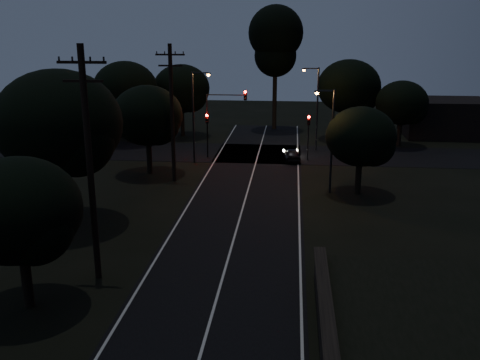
{
  "coord_description": "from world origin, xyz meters",
  "views": [
    {
      "loc": [
        3.15,
        -7.79,
        11.67
      ],
      "look_at": [
        0.0,
        24.0,
        2.5
      ],
      "focal_mm": 40.0,
      "sensor_mm": 36.0,
      "label": 1
    }
  ],
  "objects_px": {
    "streetlight_a": "(195,111)",
    "car": "(292,155)",
    "signal_right": "(308,129)",
    "signal_mast": "(225,111)",
    "tall_pine": "(276,40)",
    "signal_left": "(207,127)",
    "utility_pole_far": "(172,111)",
    "streetlight_c": "(330,134)",
    "utility_pole_mid": "(89,162)",
    "streetlight_b": "(315,103)"
  },
  "relations": [
    {
      "from": "streetlight_a",
      "to": "car",
      "type": "bearing_deg",
      "value": 9.5
    },
    {
      "from": "signal_right",
      "to": "streetlight_a",
      "type": "relative_size",
      "value": 0.51
    },
    {
      "from": "signal_mast",
      "to": "car",
      "type": "xyz_separation_m",
      "value": [
        6.11,
        -0.57,
        -3.77
      ]
    },
    {
      "from": "tall_pine",
      "to": "signal_left",
      "type": "distance_m",
      "value": 17.63
    },
    {
      "from": "streetlight_a",
      "to": "utility_pole_far",
      "type": "bearing_deg",
      "value": -96.59
    },
    {
      "from": "tall_pine",
      "to": "streetlight_c",
      "type": "bearing_deg",
      "value": -79.07
    },
    {
      "from": "utility_pole_far",
      "to": "signal_left",
      "type": "height_order",
      "value": "utility_pole_far"
    },
    {
      "from": "signal_right",
      "to": "utility_pole_mid",
      "type": "bearing_deg",
      "value": -112.99
    },
    {
      "from": "signal_mast",
      "to": "signal_right",
      "type": "bearing_deg",
      "value": -0.03
    },
    {
      "from": "signal_left",
      "to": "utility_pole_mid",
      "type": "bearing_deg",
      "value": -93.21
    },
    {
      "from": "signal_right",
      "to": "signal_left",
      "type": "bearing_deg",
      "value": 180.0
    },
    {
      "from": "signal_left",
      "to": "car",
      "type": "bearing_deg",
      "value": -4.14
    },
    {
      "from": "signal_left",
      "to": "utility_pole_far",
      "type": "bearing_deg",
      "value": -99.94
    },
    {
      "from": "signal_left",
      "to": "signal_right",
      "type": "xyz_separation_m",
      "value": [
        9.2,
        0.0,
        0.0
      ]
    },
    {
      "from": "streetlight_c",
      "to": "signal_right",
      "type": "bearing_deg",
      "value": 97.02
    },
    {
      "from": "utility_pole_far",
      "to": "car",
      "type": "distance_m",
      "value": 12.8
    },
    {
      "from": "utility_pole_mid",
      "to": "streetlight_b",
      "type": "xyz_separation_m",
      "value": [
        11.31,
        29.0,
        -1.1
      ]
    },
    {
      "from": "streetlight_b",
      "to": "car",
      "type": "height_order",
      "value": "streetlight_b"
    },
    {
      "from": "utility_pole_far",
      "to": "streetlight_b",
      "type": "distance_m",
      "value": 16.51
    },
    {
      "from": "signal_left",
      "to": "streetlight_b",
      "type": "xyz_separation_m",
      "value": [
        9.91,
        4.01,
        1.8
      ]
    },
    {
      "from": "tall_pine",
      "to": "signal_mast",
      "type": "bearing_deg",
      "value": -104.62
    },
    {
      "from": "signal_mast",
      "to": "streetlight_b",
      "type": "distance_m",
      "value": 9.15
    },
    {
      "from": "signal_right",
      "to": "streetlight_a",
      "type": "distance_m",
      "value": 10.26
    },
    {
      "from": "signal_left",
      "to": "streetlight_c",
      "type": "bearing_deg",
      "value": -43.76
    },
    {
      "from": "car",
      "to": "signal_right",
      "type": "bearing_deg",
      "value": -164.14
    },
    {
      "from": "utility_pole_far",
      "to": "signal_mast",
      "type": "relative_size",
      "value": 1.68
    },
    {
      "from": "signal_left",
      "to": "streetlight_c",
      "type": "height_order",
      "value": "streetlight_c"
    },
    {
      "from": "streetlight_c",
      "to": "car",
      "type": "distance_m",
      "value": 10.49
    },
    {
      "from": "signal_mast",
      "to": "streetlight_c",
      "type": "height_order",
      "value": "streetlight_c"
    },
    {
      "from": "signal_mast",
      "to": "streetlight_a",
      "type": "height_order",
      "value": "streetlight_a"
    },
    {
      "from": "utility_pole_far",
      "to": "tall_pine",
      "type": "bearing_deg",
      "value": 73.07
    },
    {
      "from": "utility_pole_mid",
      "to": "signal_mast",
      "type": "distance_m",
      "value": 25.22
    },
    {
      "from": "utility_pole_far",
      "to": "signal_left",
      "type": "distance_m",
      "value": 8.53
    },
    {
      "from": "signal_right",
      "to": "car",
      "type": "bearing_deg",
      "value": -158.04
    },
    {
      "from": "signal_left",
      "to": "signal_mast",
      "type": "height_order",
      "value": "signal_mast"
    },
    {
      "from": "signal_right",
      "to": "car",
      "type": "distance_m",
      "value": 2.72
    },
    {
      "from": "tall_pine",
      "to": "streetlight_b",
      "type": "height_order",
      "value": "tall_pine"
    },
    {
      "from": "signal_left",
      "to": "car",
      "type": "height_order",
      "value": "signal_left"
    },
    {
      "from": "utility_pole_mid",
      "to": "streetlight_a",
      "type": "distance_m",
      "value": 23.04
    },
    {
      "from": "utility_pole_far",
      "to": "signal_left",
      "type": "relative_size",
      "value": 2.56
    },
    {
      "from": "streetlight_a",
      "to": "utility_pole_mid",
      "type": "bearing_deg",
      "value": -91.73
    },
    {
      "from": "tall_pine",
      "to": "signal_right",
      "type": "bearing_deg",
      "value": -76.51
    },
    {
      "from": "tall_pine",
      "to": "streetlight_b",
      "type": "xyz_separation_m",
      "value": [
        4.31,
        -11.0,
        -5.56
      ]
    },
    {
      "from": "utility_pole_mid",
      "to": "car",
      "type": "xyz_separation_m",
      "value": [
        9.2,
        24.42,
        -5.17
      ]
    },
    {
      "from": "signal_left",
      "to": "streetlight_a",
      "type": "xyz_separation_m",
      "value": [
        -0.71,
        -1.99,
        1.8
      ]
    },
    {
      "from": "car",
      "to": "utility_pole_far",
      "type": "bearing_deg",
      "value": 32.8
    },
    {
      "from": "streetlight_c",
      "to": "car",
      "type": "relative_size",
      "value": 2.23
    },
    {
      "from": "utility_pole_mid",
      "to": "signal_mast",
      "type": "height_order",
      "value": "utility_pole_mid"
    },
    {
      "from": "utility_pole_mid",
      "to": "utility_pole_far",
      "type": "distance_m",
      "value": 17.0
    },
    {
      "from": "streetlight_a",
      "to": "streetlight_b",
      "type": "relative_size",
      "value": 1.0
    }
  ]
}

